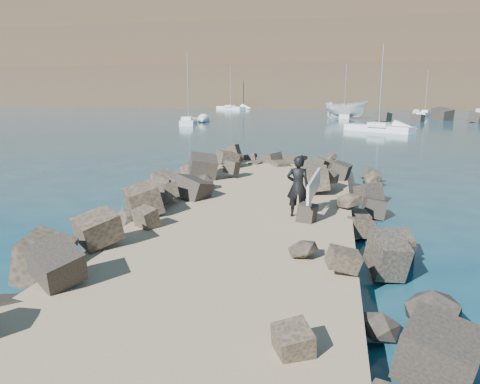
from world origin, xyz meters
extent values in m
plane|color=#0F384C|center=(0.00, 0.00, 0.00)|extent=(800.00, 800.00, 0.00)
cube|color=#8C7759|center=(0.00, -2.00, 0.30)|extent=(6.00, 26.00, 0.60)
cube|color=black|center=(-2.90, -1.50, 0.50)|extent=(2.60, 22.00, 1.00)
cube|color=black|center=(2.90, -1.50, 0.50)|extent=(2.60, 22.00, 1.00)
cube|color=#2D4919|center=(10.00, 160.00, 16.00)|extent=(360.00, 140.00, 32.00)
cube|color=beige|center=(-2.94, 5.74, 1.04)|extent=(0.57, 2.19, 0.07)
imported|color=silver|center=(3.80, 58.57, 1.28)|extent=(7.06, 4.86, 2.56)
imported|color=black|center=(1.45, 0.14, 1.48)|extent=(0.64, 0.42, 1.76)
cube|color=beige|center=(1.90, 0.14, 1.53)|extent=(0.29, 2.18, 0.69)
cube|color=white|center=(16.55, 68.39, 0.25)|extent=(3.42, 6.16, 0.80)
cylinder|color=gray|center=(16.55, 68.39, 3.95)|extent=(0.12, 0.12, 6.69)
cube|color=white|center=(16.55, 67.71, 0.75)|extent=(1.52, 1.94, 0.44)
cube|color=white|center=(-15.27, 42.52, 0.25)|extent=(3.14, 7.46, 0.80)
cylinder|color=gray|center=(-15.27, 42.52, 4.61)|extent=(0.12, 0.12, 8.01)
cube|color=white|center=(-15.27, 41.67, 0.75)|extent=(1.58, 2.24, 0.44)
cube|color=white|center=(6.69, 36.33, 0.25)|extent=(6.80, 5.44, 0.80)
cylinder|color=gray|center=(6.69, 36.33, 4.56)|extent=(0.12, 0.12, 7.92)
cube|color=white|center=(6.69, 35.83, 0.75)|extent=(2.31, 2.10, 0.44)
cube|color=white|center=(3.65, 60.40, 0.25)|extent=(1.61, 6.61, 0.80)
cylinder|color=gray|center=(3.65, 60.40, 4.21)|extent=(0.12, 0.12, 7.23)
cube|color=white|center=(3.65, 59.61, 0.75)|extent=(1.10, 1.87, 0.44)
cube|color=white|center=(-19.69, 85.82, 0.25)|extent=(7.20, 6.00, 0.80)
cylinder|color=gray|center=(-19.69, 85.82, 4.85)|extent=(0.12, 0.12, 8.50)
cube|color=white|center=(-19.69, 85.26, 0.75)|extent=(2.47, 2.29, 0.44)
cube|color=white|center=(-40.00, 152.00, 34.00)|extent=(10.00, 8.00, 4.00)
cube|color=white|center=(0.00, 165.00, 33.75)|extent=(8.00, 6.00, 3.50)
camera|label=1|loc=(2.43, -12.93, 4.17)|focal=35.00mm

